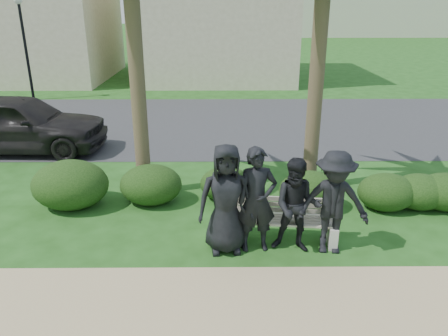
{
  "coord_description": "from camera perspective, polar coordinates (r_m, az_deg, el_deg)",
  "views": [
    {
      "loc": [
        -0.79,
        -7.06,
        4.07
      ],
      "look_at": [
        -0.72,
        1.0,
        0.97
      ],
      "focal_mm": 35.0,
      "sensor_mm": 36.0,
      "label": 1
    }
  ],
  "objects": [
    {
      "name": "asphalt_street",
      "position": [
        15.62,
        2.43,
        5.9
      ],
      "size": [
        160.0,
        8.0,
        0.01
      ],
      "primitive_type": "cube",
      "color": "#2D2D30",
      "rests_on": "ground"
    },
    {
      "name": "stucco_bldg_left",
      "position": [
        27.45,
        -25.98,
        18.2
      ],
      "size": [
        10.4,
        8.4,
        7.3
      ],
      "color": "#BFB48F",
      "rests_on": "ground"
    },
    {
      "name": "man_b",
      "position": [
        7.38,
        4.3,
        -4.22
      ],
      "size": [
        0.73,
        0.53,
        1.86
      ],
      "primitive_type": "imported",
      "rotation": [
        0.0,
        0.0,
        0.13
      ],
      "color": "black",
      "rests_on": "ground"
    },
    {
      "name": "hedge_extra",
      "position": [
        10.14,
        26.92,
        -2.67
      ],
      "size": [
        1.19,
        0.98,
        0.78
      ],
      "primitive_type": "ellipsoid",
      "color": "black",
      "rests_on": "ground"
    },
    {
      "name": "hedge_b",
      "position": [
        9.42,
        -9.53,
        -2.01
      ],
      "size": [
        1.32,
        1.09,
        0.86
      ],
      "primitive_type": "ellipsoid",
      "color": "black",
      "rests_on": "ground"
    },
    {
      "name": "hedge_d",
      "position": [
        9.21,
        11.1,
        -2.79
      ],
      "size": [
        1.26,
        1.04,
        0.82
      ],
      "primitive_type": "ellipsoid",
      "color": "black",
      "rests_on": "ground"
    },
    {
      "name": "man_d",
      "position": [
        7.52,
        14.1,
        -4.46
      ],
      "size": [
        1.26,
        0.83,
        1.83
      ],
      "primitive_type": "imported",
      "rotation": [
        0.0,
        0.0,
        -0.13
      ],
      "color": "black",
      "rests_on": "ground"
    },
    {
      "name": "car_a",
      "position": [
        13.71,
        -25.22,
        5.3
      ],
      "size": [
        4.89,
        2.11,
        1.64
      ],
      "primitive_type": "imported",
      "rotation": [
        0.0,
        0.0,
        1.54
      ],
      "color": "black",
      "rests_on": "ground"
    },
    {
      "name": "hedge_c",
      "position": [
        9.49,
        0.24,
        -1.94
      ],
      "size": [
        1.12,
        0.93,
        0.73
      ],
      "primitive_type": "ellipsoid",
      "color": "black",
      "rests_on": "ground"
    },
    {
      "name": "hedge_e",
      "position": [
        9.64,
        20.48,
        -2.83
      ],
      "size": [
        1.19,
        0.98,
        0.78
      ],
      "primitive_type": "ellipsoid",
      "color": "black",
      "rests_on": "ground"
    },
    {
      "name": "street_lamp",
      "position": [
        20.78,
        -24.8,
        16.09
      ],
      "size": [
        0.36,
        0.36,
        4.29
      ],
      "color": "black",
      "rests_on": "ground"
    },
    {
      "name": "stucco_bldg_right",
      "position": [
        25.06,
        -1.04,
        20.09
      ],
      "size": [
        8.4,
        8.4,
        7.3
      ],
      "color": "#BFB48F",
      "rests_on": "ground"
    },
    {
      "name": "man_c",
      "position": [
        7.46,
        9.52,
        -4.93
      ],
      "size": [
        0.93,
        0.79,
        1.68
      ],
      "primitive_type": "imported",
      "rotation": [
        0.0,
        0.0,
        -0.21
      ],
      "color": "black",
      "rests_on": "ground"
    },
    {
      "name": "man_a",
      "position": [
        7.32,
        0.25,
        -4.09
      ],
      "size": [
        0.98,
        0.68,
        1.92
      ],
      "primitive_type": "imported",
      "rotation": [
        0.0,
        0.0,
        0.07
      ],
      "color": "black",
      "rests_on": "ground"
    },
    {
      "name": "park_bench",
      "position": [
        7.92,
        6.59,
        -7.17
      ],
      "size": [
        2.24,
        0.73,
        0.77
      ],
      "rotation": [
        0.0,
        0.0,
        -0.11
      ],
      "color": "#B0A894",
      "rests_on": "ground"
    },
    {
      "name": "footpath",
      "position": [
        6.69,
        6.65,
        -16.58
      ],
      "size": [
        30.0,
        1.6,
        0.01
      ],
      "primitive_type": "cube",
      "color": "tan",
      "rests_on": "ground"
    },
    {
      "name": "hedge_a",
      "position": [
        9.63,
        -19.46,
        -1.9
      ],
      "size": [
        1.58,
        1.31,
        1.03
      ],
      "primitive_type": "ellipsoid",
      "color": "black",
      "rests_on": "ground"
    },
    {
      "name": "hedge_f",
      "position": [
        9.95,
        24.2,
        -2.73
      ],
      "size": [
        1.15,
        0.95,
        0.75
      ],
      "primitive_type": "ellipsoid",
      "color": "black",
      "rests_on": "ground"
    },
    {
      "name": "ground",
      "position": [
        8.18,
        5.16,
        -8.89
      ],
      "size": [
        160.0,
        160.0,
        0.0
      ],
      "primitive_type": "plane",
      "color": "#1D4914",
      "rests_on": "ground"
    }
  ]
}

